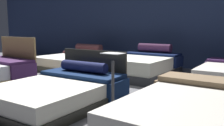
# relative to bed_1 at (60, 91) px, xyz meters

# --- Properties ---
(ground_plane) EXTENTS (18.00, 18.00, 0.02)m
(ground_plane) POSITION_rel_bed_1_xyz_m (-0.01, 1.18, -0.22)
(ground_plane) COLOR #5B5B60
(showroom_back_wall) EXTENTS (18.00, 0.06, 3.50)m
(showroom_back_wall) POSITION_rel_bed_1_xyz_m (-0.01, 4.82, 1.54)
(showroom_back_wall) COLOR navy
(showroom_back_wall) RESTS_ON ground_plane
(bed_1) EXTENTS (1.69, 2.17, 0.82)m
(bed_1) POSITION_rel_bed_1_xyz_m (0.00, 0.00, 0.00)
(bed_1) COLOR black
(bed_1) RESTS_ON ground_plane
(bed_2) EXTENTS (1.67, 2.07, 0.59)m
(bed_2) POSITION_rel_bed_1_xyz_m (2.38, -0.14, 0.05)
(bed_2) COLOR black
(bed_2) RESTS_ON ground_plane
(bed_3) EXTENTS (1.65, 2.16, 0.72)m
(bed_3) POSITION_rel_bed_1_xyz_m (-2.44, 2.87, 0.02)
(bed_3) COLOR #313330
(bed_3) RESTS_ON ground_plane
(bed_4) EXTENTS (1.54, 1.99, 0.82)m
(bed_4) POSITION_rel_bed_1_xyz_m (0.04, 2.85, 0.07)
(bed_4) COLOR #272A2F
(bed_4) RESTS_ON ground_plane
(price_sign) EXTENTS (0.28, 0.24, 0.92)m
(price_sign) POSITION_rel_bed_1_xyz_m (1.18, -0.13, 0.14)
(price_sign) COLOR #3F3F44
(price_sign) RESTS_ON ground_plane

